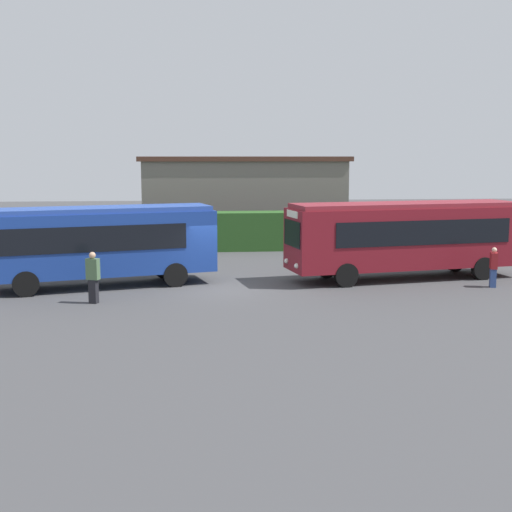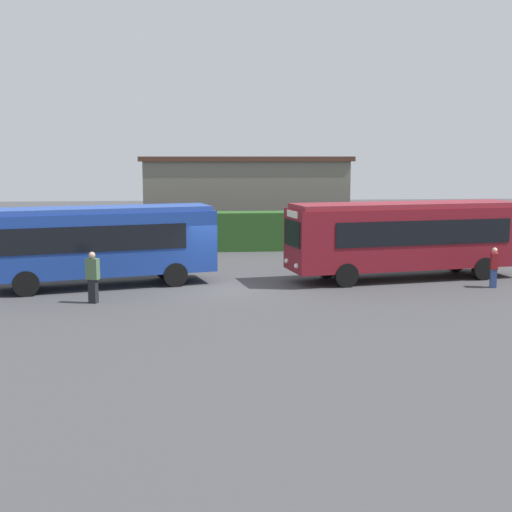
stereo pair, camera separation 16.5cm
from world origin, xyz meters
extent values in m
plane|color=#424244|center=(0.00, 0.00, 0.00)|extent=(111.01, 111.01, 0.00)
cube|color=navy|center=(-4.96, 1.06, 1.82)|extent=(9.70, 4.63, 2.54)
cube|color=#2747A0|center=(-4.96, 1.06, 3.19)|extent=(9.38, 4.38, 0.20)
cube|color=black|center=(-5.55, 2.12, 2.12)|extent=(7.12, 1.89, 1.01)
cube|color=black|center=(-4.95, -0.16, 2.12)|extent=(7.12, 1.89, 1.01)
cube|color=black|center=(-0.39, 2.25, 2.12)|extent=(0.52, 1.86, 1.07)
cube|color=silver|center=(-0.39, 2.25, 2.91)|extent=(0.36, 1.25, 0.28)
cylinder|color=black|center=(-2.41, 2.82, 0.50)|extent=(1.04, 0.52, 1.00)
cylinder|color=black|center=(-1.87, 0.76, 0.50)|extent=(1.04, 0.52, 1.00)
cylinder|color=black|center=(-8.05, 1.35, 0.50)|extent=(1.04, 0.52, 1.00)
cylinder|color=black|center=(-7.52, -0.71, 0.50)|extent=(1.04, 0.52, 1.00)
sphere|color=silver|center=(-0.54, 2.87, 0.90)|extent=(0.22, 0.22, 0.22)
sphere|color=silver|center=(-0.22, 1.63, 0.90)|extent=(0.22, 0.22, 0.22)
cube|color=maroon|center=(8.09, 1.67, 1.85)|extent=(10.59, 4.18, 2.60)
cube|color=maroon|center=(8.09, 1.67, 3.25)|extent=(10.25, 3.94, 0.20)
cube|color=black|center=(8.60, 0.50, 2.16)|extent=(7.94, 1.42, 1.04)
cube|color=black|center=(8.17, 2.94, 2.16)|extent=(7.94, 1.42, 1.04)
cube|color=black|center=(2.99, 0.78, 2.16)|extent=(0.38, 1.99, 1.09)
cube|color=silver|center=(2.99, 0.78, 2.97)|extent=(0.27, 1.33, 0.28)
cylinder|color=black|center=(5.13, 0.01, 0.50)|extent=(1.03, 0.45, 1.00)
cylinder|color=black|center=(4.74, 2.23, 0.50)|extent=(1.03, 0.45, 1.00)
cylinder|color=black|center=(11.43, 1.11, 0.50)|extent=(1.03, 0.45, 1.00)
cylinder|color=black|center=(11.05, 3.33, 0.50)|extent=(1.03, 0.45, 1.00)
sphere|color=silver|center=(3.09, 0.12, 0.90)|extent=(0.22, 0.22, 0.22)
sphere|color=silver|center=(2.86, 1.44, 0.90)|extent=(0.22, 0.22, 0.22)
cube|color=#334C8C|center=(-7.12, 3.46, 0.39)|extent=(0.32, 0.33, 0.78)
cube|color=#4C6B47|center=(-7.12, 3.46, 1.12)|extent=(0.40, 0.47, 0.68)
sphere|color=tan|center=(-7.12, 3.46, 1.57)|extent=(0.21, 0.21, 0.21)
cube|color=black|center=(-4.77, -2.13, 0.44)|extent=(0.36, 0.33, 0.88)
cube|color=#4C6B47|center=(-4.77, -2.13, 1.27)|extent=(0.52, 0.41, 0.77)
sphere|color=tan|center=(-4.77, -2.13, 1.78)|extent=(0.24, 0.24, 0.24)
cube|color=#334C8C|center=(11.12, -0.58, 0.38)|extent=(0.31, 0.34, 0.77)
cube|color=maroon|center=(11.12, -0.58, 1.10)|extent=(0.37, 0.50, 0.67)
sphere|color=beige|center=(11.12, -0.58, 1.55)|extent=(0.21, 0.21, 0.21)
cube|color=#2A5421|center=(0.00, 11.52, 1.09)|extent=(67.50, 1.75, 2.18)
cube|color=slate|center=(2.21, 18.10, 2.51)|extent=(12.76, 7.21, 5.02)
cube|color=#4C2D23|center=(2.21, 18.10, 5.17)|extent=(13.27, 7.50, 0.30)
camera|label=1|loc=(-1.13, -26.68, 5.33)|focal=47.18mm
camera|label=2|loc=(-0.97, -26.69, 5.33)|focal=47.18mm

